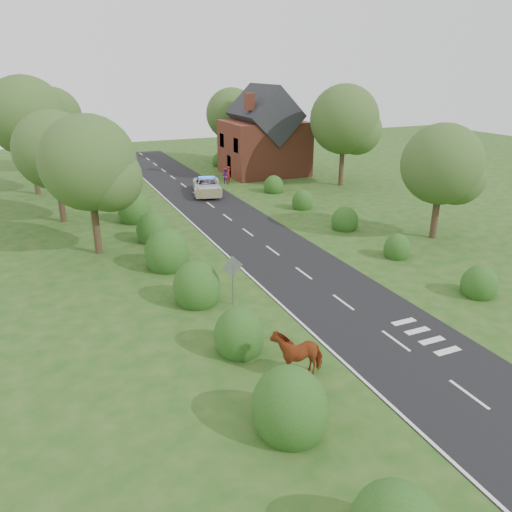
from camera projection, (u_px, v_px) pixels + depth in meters
name	position (u px, v px, depth m)	size (l,w,h in m)	color
ground	(343.00, 303.00, 24.38)	(120.00, 120.00, 0.00)	#1E4A14
road	(232.00, 221.00, 37.20)	(6.00, 70.00, 0.02)	black
road_markings	(222.00, 231.00, 34.82)	(4.96, 70.00, 0.01)	white
hedgerow_left	(155.00, 236.00, 31.66)	(2.75, 50.41, 3.00)	#1E4715
hedgerow_right	(335.00, 217.00, 36.26)	(2.10, 45.78, 2.10)	#1E4715
tree_left_a	(94.00, 167.00, 28.94)	(5.74, 5.60, 8.38)	#332316
tree_left_b	(58.00, 153.00, 35.32)	(5.74, 5.60, 8.07)	#332316
tree_left_c	(30.00, 120.00, 42.77)	(6.97, 6.80, 10.22)	#332316
tree_left_d	(56.00, 119.00, 52.58)	(6.15, 6.00, 8.89)	#332316
tree_right_a	(446.00, 167.00, 31.94)	(5.33, 5.20, 7.56)	#332316
tree_right_b	(348.00, 122.00, 46.32)	(6.56, 6.40, 9.40)	#332316
tree_right_c	(234.00, 116.00, 58.33)	(6.15, 6.00, 8.58)	#332316
road_sign	(233.00, 273.00, 23.62)	(1.06, 0.08, 2.53)	gray
house	(264.00, 138.00, 52.26)	(8.00, 7.40, 9.17)	brown
cow	(297.00, 355.00, 18.56)	(1.14, 2.15, 1.53)	maroon
police_van	(207.00, 186.00, 44.81)	(3.71, 5.73, 1.61)	silver
pedestrian_red	(228.00, 175.00, 49.13)	(0.60, 0.39, 1.64)	#941406
pedestrian_purple	(226.00, 176.00, 48.67)	(0.76, 0.59, 1.57)	#65266D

